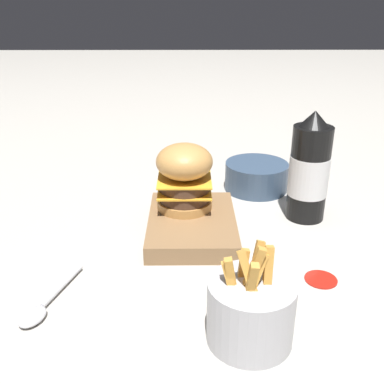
{
  "coord_description": "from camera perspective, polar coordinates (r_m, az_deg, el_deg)",
  "views": [
    {
      "loc": [
        -0.75,
        -0.01,
        0.4
      ],
      "look_at": [
        -0.02,
        -0.01,
        0.08
      ],
      "focal_mm": 42.0,
      "sensor_mm": 36.0,
      "label": 1
    }
  ],
  "objects": [
    {
      "name": "ground_plane",
      "position": [
        0.85,
        -0.93,
        -4.48
      ],
      "size": [
        6.0,
        6.0,
        0.0
      ],
      "primitive_type": "plane",
      "color": "#B7B2A8"
    },
    {
      "name": "serving_board",
      "position": [
        0.83,
        0.0,
        -4.18
      ],
      "size": [
        0.22,
        0.16,
        0.03
      ],
      "color": "olive",
      "rests_on": "ground_plane"
    },
    {
      "name": "burger",
      "position": [
        0.83,
        -1.16,
        2.03
      ],
      "size": [
        0.1,
        0.1,
        0.13
      ],
      "color": "tan",
      "rests_on": "serving_board"
    },
    {
      "name": "ketchup_bottle",
      "position": [
        0.88,
        14.64,
        2.6
      ],
      "size": [
        0.08,
        0.08,
        0.21
      ],
      "color": "black",
      "rests_on": "ground_plane"
    },
    {
      "name": "fries_basket",
      "position": [
        0.58,
        7.43,
        -14.63
      ],
      "size": [
        0.11,
        0.11,
        0.13
      ],
      "color": "#B7B7BC",
      "rests_on": "ground_plane"
    },
    {
      "name": "side_bowl",
      "position": [
        1.01,
        8.17,
        2.07
      ],
      "size": [
        0.14,
        0.14,
        0.06
      ],
      "color": "#384C66",
      "rests_on": "ground_plane"
    },
    {
      "name": "spoon",
      "position": [
        0.67,
        -18.83,
        -13.93
      ],
      "size": [
        0.15,
        0.06,
        0.01
      ],
      "rotation": [
        0.0,
        0.0,
        2.83
      ],
      "color": "silver",
      "rests_on": "ground_plane"
    },
    {
      "name": "ketchup_puddle",
      "position": [
        0.73,
        16.05,
        -10.56
      ],
      "size": [
        0.05,
        0.05,
        0.0
      ],
      "color": "#B21E14",
      "rests_on": "ground_plane"
    }
  ]
}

